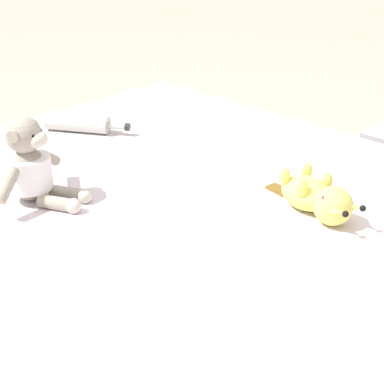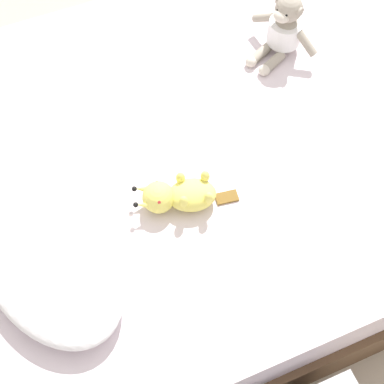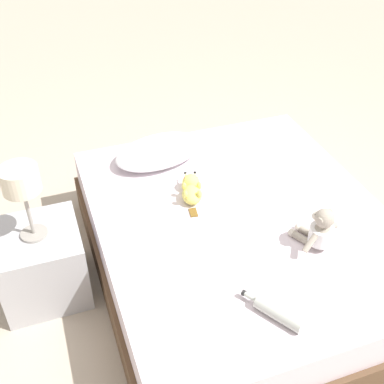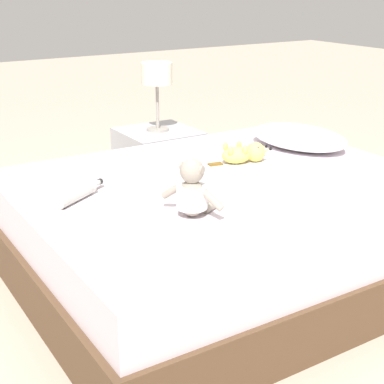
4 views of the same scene
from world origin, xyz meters
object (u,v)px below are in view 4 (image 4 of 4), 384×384
at_px(bed, 226,227).
at_px(bedside_lamp, 157,77).
at_px(pillow, 299,137).
at_px(glass_bottle, 76,194).
at_px(nightstand, 159,163).
at_px(plush_yellow_creature, 244,153).
at_px(plush_monkey, 194,192).

relative_size(bed, bedside_lamp, 4.51).
xyz_separation_m(bed, pillow, (-0.27, 0.67, 0.29)).
bearing_deg(glass_bottle, nightstand, 135.72).
bearing_deg(pillow, plush_yellow_creature, -81.16).
distance_m(bed, pillow, 0.78).
xyz_separation_m(pillow, nightstand, (-0.81, -0.44, -0.29)).
bearing_deg(glass_bottle, plush_monkey, 40.02).
xyz_separation_m(plush_monkey, plush_yellow_creature, (-0.46, 0.59, -0.05)).
relative_size(plush_yellow_creature, nightstand, 0.73).
relative_size(nightstand, bedside_lamp, 1.07).
distance_m(bed, plush_monkey, 0.54).
xyz_separation_m(pillow, plush_yellow_creature, (0.07, -0.42, -0.01)).
bearing_deg(bed, bedside_lamp, 167.70).
bearing_deg(bed, nightstand, 167.70).
bearing_deg(nightstand, plush_monkey, -23.48).
bearing_deg(nightstand, bed, -12.30).
bearing_deg(nightstand, pillow, 28.35).
xyz_separation_m(bed, bedside_lamp, (-1.08, 0.23, 0.54)).
xyz_separation_m(glass_bottle, nightstand, (-0.93, 0.91, -0.26)).
bearing_deg(plush_yellow_creature, nightstand, -179.05).
relative_size(bed, plush_yellow_creature, 5.81).
bearing_deg(bedside_lamp, pillow, 28.35).
xyz_separation_m(bed, nightstand, (-1.08, 0.23, -0.01)).
bearing_deg(bed, glass_bottle, -101.83).
bearing_deg(plush_monkey, nightstand, 156.52).
bearing_deg(pillow, glass_bottle, -84.62).
bearing_deg(pillow, plush_monkey, -62.70).
distance_m(bed, bedside_lamp, 1.23).
relative_size(bed, plush_monkey, 6.94).
height_order(bed, glass_bottle, glass_bottle).
bearing_deg(bed, plush_yellow_creature, 129.17).
height_order(plush_monkey, glass_bottle, plush_monkey).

